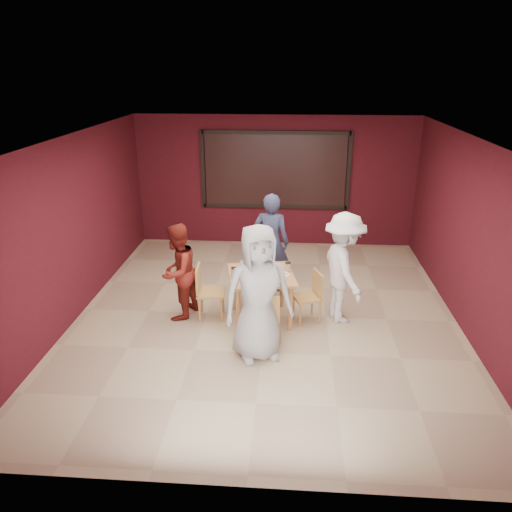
# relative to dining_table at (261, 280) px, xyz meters

# --- Properties ---
(floor) EXTENTS (7.00, 7.00, 0.00)m
(floor) POSITION_rel_dining_table_xyz_m (0.07, 0.13, -0.68)
(floor) COLOR #C8B38B
(floor) RESTS_ON ground
(window_blinds) EXTENTS (3.00, 0.02, 1.50)m
(window_blinds) POSITION_rel_dining_table_xyz_m (0.07, 3.58, 0.97)
(window_blinds) COLOR black
(dining_table) EXTENTS (1.14, 1.14, 0.93)m
(dining_table) POSITION_rel_dining_table_xyz_m (0.00, 0.00, 0.00)
(dining_table) COLOR tan
(dining_table) RESTS_ON floor
(chair_front) EXTENTS (0.45, 0.45, 0.82)m
(chair_front) POSITION_rel_dining_table_xyz_m (0.10, -0.78, -0.21)
(chair_front) COLOR tan
(chair_front) RESTS_ON floor
(chair_back) EXTENTS (0.53, 0.53, 0.95)m
(chair_back) POSITION_rel_dining_table_xyz_m (-0.04, 0.80, -0.14)
(chair_back) COLOR tan
(chair_back) RESTS_ON floor
(chair_left) EXTENTS (0.45, 0.45, 0.88)m
(chair_left) POSITION_rel_dining_table_xyz_m (-0.86, -0.00, -0.18)
(chair_left) COLOR tan
(chair_left) RESTS_ON floor
(chair_right) EXTENTS (0.50, 0.50, 0.81)m
(chair_right) POSITION_rel_dining_table_xyz_m (0.77, 0.03, -0.22)
(chair_right) COLOR tan
(chair_right) RESTS_ON floor
(diner_front) EXTENTS (1.08, 0.88, 1.90)m
(diner_front) POSITION_rel_dining_table_xyz_m (0.02, -1.05, 0.27)
(diner_front) COLOR #AEAEAE
(diner_front) RESTS_ON floor
(diner_back) EXTENTS (0.71, 0.53, 1.75)m
(diner_back) POSITION_rel_dining_table_xyz_m (0.10, 1.17, 0.20)
(diner_back) COLOR #33385A
(diner_back) RESTS_ON floor
(diner_left) EXTENTS (0.79, 0.89, 1.53)m
(diner_left) POSITION_rel_dining_table_xyz_m (-1.30, 0.01, 0.09)
(diner_left) COLOR maroon
(diner_left) RESTS_ON floor
(diner_right) EXTENTS (0.94, 1.26, 1.74)m
(diner_right) POSITION_rel_dining_table_xyz_m (1.25, 0.10, 0.19)
(diner_right) COLOR white
(diner_right) RESTS_ON floor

